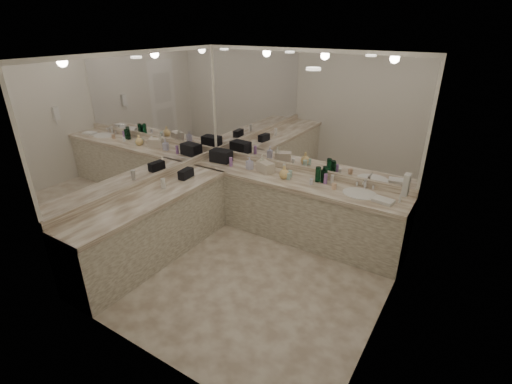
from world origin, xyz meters
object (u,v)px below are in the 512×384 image
Objects in this scene: soap_bottle_c at (284,172)px; sink at (360,194)px; wall_phone at (406,185)px; black_toiletry_bag at (221,156)px; hand_towel at (383,201)px; soap_bottle_a at (262,162)px; soap_bottle_b at (250,163)px; cream_cosmetic_case at (266,167)px.

sink is at bearing 2.91° from soap_bottle_c.
soap_bottle_c is (-1.68, 0.45, -0.36)m from wall_phone.
wall_phone is at bearing -14.89° from soap_bottle_c.
black_toiletry_bag is 1.33× the size of hand_towel.
soap_bottle_c is (1.16, -0.07, 0.00)m from black_toiletry_bag.
soap_bottle_a is at bearing 175.66° from hand_towel.
wall_phone reaches higher than soap_bottle_b.
sink is 1.73× the size of cream_cosmetic_case.
sink is at bearing 165.63° from hand_towel.
soap_bottle_b is (-0.18, -0.07, -0.02)m from soap_bottle_a.
sink is at bearing -2.17° from soap_bottle_a.
wall_phone is 1.01× the size of soap_bottle_a.
soap_bottle_b is 0.61m from soap_bottle_c.
wall_phone is 1.27× the size of soap_bottle_b.
cream_cosmetic_case is at bearing 0.14° from black_toiletry_bag.
soap_bottle_b reaches higher than sink.
wall_phone is 2.12m from cream_cosmetic_case.
sink is at bearing -0.47° from black_toiletry_bag.
soap_bottle_a reaches higher than soap_bottle_c.
wall_phone is 1.00× the size of hand_towel.
sink is at bearing 140.43° from wall_phone.
hand_towel is (-0.29, 0.42, -0.43)m from wall_phone.
black_toiletry_bag reaches higher than hand_towel.
soap_bottle_b is at bearing 175.98° from soap_bottle_c.
cream_cosmetic_case reaches higher than sink.
wall_phone is (0.61, -0.50, 0.46)m from sink.
black_toiletry_bag is at bearing -156.81° from cream_cosmetic_case.
sink is 2.33× the size of soap_bottle_b.
cream_cosmetic_case is at bearing -23.74° from soap_bottle_a.
black_toiletry_bag is at bearing 176.42° from soap_bottle_c.
cream_cosmetic_case is at bearing 167.96° from soap_bottle_c.
soap_bottle_b is at bearing -179.60° from sink.
soap_bottle_c is at bearing -3.58° from black_toiletry_bag.
soap_bottle_a is (0.73, 0.04, 0.03)m from black_toiletry_bag.
hand_towel is at bearing -4.34° from soap_bottle_a.
soap_bottle_a is at bearing 165.58° from soap_bottle_c.
cream_cosmetic_case is at bearing 179.19° from sink.
wall_phone is at bearing -55.55° from hand_towel.
black_toiletry_bag is 1.71× the size of soap_bottle_c.
soap_bottle_a reaches higher than cream_cosmetic_case.
sink is at bearing 0.40° from soap_bottle_b.
soap_bottle_c is at bearing -177.09° from sink.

